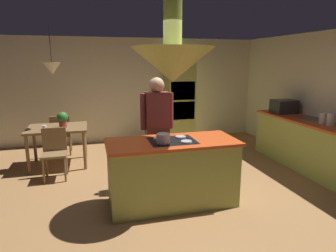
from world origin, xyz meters
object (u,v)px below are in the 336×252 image
dining_table (57,132)px  chair_by_back_wall (61,132)px  chair_facing_island (55,150)px  canister_sugar (323,118)px  kitchen_island (172,172)px  potted_plant_on_table (63,119)px  cup_on_table (44,128)px  microwave_on_counter (284,106)px  cooking_pot_on_cooktop (163,138)px  canister_flour (331,120)px  person_at_island (157,125)px  oven_tower (179,98)px

dining_table → chair_by_back_wall: 0.67m
chair_facing_island → canister_sugar: bearing=-12.9°
kitchen_island → chair_by_back_wall: (-1.70, 2.75, 0.04)m
potted_plant_on_table → cup_on_table: bearing=-153.8°
chair_facing_island → kitchen_island: bearing=-40.4°
kitchen_island → dining_table: kitchen_island is taller
kitchen_island → chair_facing_island: bearing=139.6°
microwave_on_counter → cooking_pot_on_cooktop: size_ratio=2.56×
chair_by_back_wall → canister_flour: (4.54, -2.53, 0.53)m
person_at_island → cooking_pot_on_cooktop: person_at_island is taller
chair_by_back_wall → potted_plant_on_table: potted_plant_on_table is taller
dining_table → oven_tower: bearing=22.2°
cup_on_table → canister_sugar: size_ratio=0.48×
person_at_island → canister_flour: person_at_island is taller
dining_table → person_at_island: 2.20m
chair_facing_island → potted_plant_on_table: bearing=78.6°
dining_table → chair_facing_island: 0.67m
cup_on_table → cooking_pot_on_cooktop: bearing=-49.3°
dining_table → person_at_island: size_ratio=0.63×
cup_on_table → microwave_on_counter: 4.76m
oven_tower → chair_facing_island: (-2.80, -1.80, -0.58)m
canister_sugar → potted_plant_on_table: bearing=159.7°
chair_by_back_wall → canister_sugar: 5.14m
kitchen_island → chair_facing_island: (-1.70, 1.45, 0.04)m
canister_flour → canister_sugar: canister_flour is taller
kitchen_island → person_at_island: person_at_island is taller
potted_plant_on_table → oven_tower: bearing=24.2°
oven_tower → canister_flour: oven_tower is taller
potted_plant_on_table → cooking_pot_on_cooktop: cooking_pot_on_cooktop is taller
chair_facing_island → potted_plant_on_table: (0.12, 0.59, 0.42)m
chair_facing_island → canister_sugar: (4.54, -1.04, 0.52)m
potted_plant_on_table → canister_flour: bearing=-22.3°
microwave_on_counter → potted_plant_on_table: bearing=172.9°
oven_tower → canister_flour: size_ratio=10.11×
dining_table → canister_flour: canister_flour is taller
kitchen_island → cooking_pot_on_cooktop: 0.58m
kitchen_island → cooking_pot_on_cooktop: size_ratio=10.04×
potted_plant_on_table → canister_sugar: (4.42, -1.63, 0.09)m
canister_sugar → microwave_on_counter: microwave_on_counter is taller
chair_facing_island → microwave_on_counter: microwave_on_counter is taller
cup_on_table → oven_tower: bearing=24.4°
canister_flour → oven_tower: bearing=120.0°
kitchen_island → cooking_pot_on_cooktop: cooking_pot_on_cooktop is taller
canister_sugar → dining_table: bearing=159.5°
chair_facing_island → cup_on_table: size_ratio=9.67×
kitchen_island → person_at_island: (-0.06, 0.67, 0.55)m
potted_plant_on_table → microwave_on_counter: microwave_on_counter is taller
person_at_island → chair_facing_island: (-1.64, 0.78, -0.51)m
oven_tower → microwave_on_counter: size_ratio=4.69×
cup_on_table → potted_plant_on_table: bearing=26.2°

